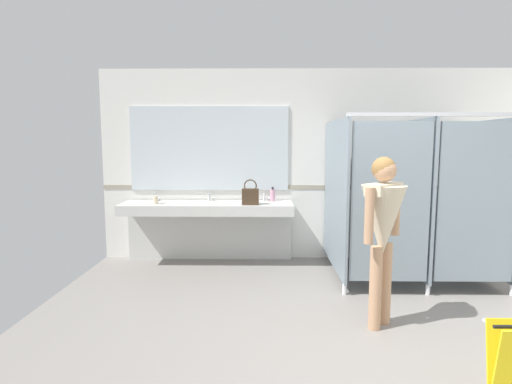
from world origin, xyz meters
name	(u,v)px	position (x,y,z in m)	size (l,w,h in m)	color
ground_plane	(379,364)	(0.00, 0.00, -0.05)	(6.47, 6.31, 0.10)	gray
wall_back	(326,165)	(0.00, 2.91, 1.36)	(6.47, 0.12, 2.73)	silver
wall_back_tile_band	(326,187)	(0.00, 2.85, 1.05)	(6.47, 0.01, 0.06)	#9E937F
vanity_counter	(208,218)	(-1.68, 2.62, 0.64)	(2.37, 0.60, 0.98)	silver
mirror_panel	(209,148)	(-1.68, 2.84, 1.61)	(2.27, 0.02, 1.19)	silver
bathroom_stalls	(415,196)	(0.93, 1.88, 1.05)	(1.92, 1.52, 2.01)	gray
person_standing	(383,222)	(0.16, 0.59, 0.98)	(0.57, 0.57, 1.57)	tan
handbag	(250,196)	(-1.08, 2.38, 0.98)	(0.23, 0.12, 0.34)	#3F2D1E
soap_dispenser	(273,195)	(-0.77, 2.71, 0.95)	(0.07, 0.07, 0.20)	#D899B2
paper_cup	(156,200)	(-2.37, 2.42, 0.92)	(0.07, 0.07, 0.11)	beige
floor_drain_cover	(490,321)	(1.25, 0.69, 0.00)	(0.14, 0.14, 0.01)	#B7BABF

